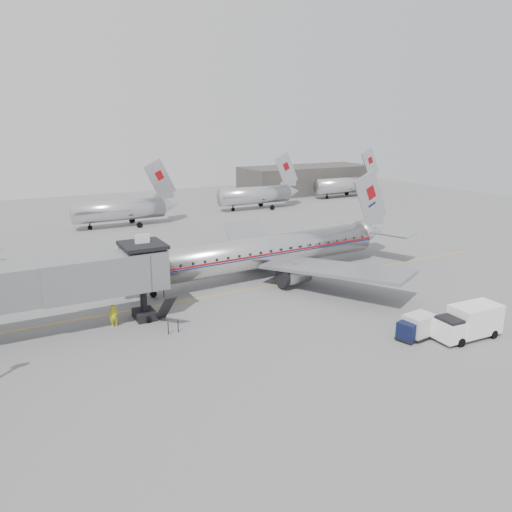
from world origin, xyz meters
The scene contains 12 objects.
ground centered at (0.00, 0.00, 0.00)m, with size 160.00×160.00×0.00m, color slate.
hangar centered at (45.00, 60.00, 3.00)m, with size 30.00×12.00×6.00m, color #3D3A38.
apron_line centered at (3.00, 6.00, 0.01)m, with size 0.15×60.00×0.01m, color gold.
jet_bridge centered at (-16.66, 3.67, 4.18)m, with size 21.00×6.20×7.10m.
distant_aircraft_near centered at (-1.79, 42.00, 2.73)m, with size 16.39×3.20×10.26m.
distant_aircraft_mid centered at (24.21, 46.00, 2.73)m, with size 16.39×3.20×10.26m.
distant_aircraft_far centered at (48.21, 50.00, 2.73)m, with size 16.39×3.20×10.26m.
airliner centered at (6.00, 9.04, 2.66)m, with size 33.47×30.95×10.58m.
service_van centered at (11.11, -11.84, 1.33)m, with size 5.49×2.37×2.54m.
baggage_cart_navy centered at (7.03, -10.00, 0.78)m, with size 2.18×1.87×1.47m.
baggage_cart_white centered at (8.00, -10.00, 0.97)m, with size 2.45×1.95×1.82m.
ramp_worker centered at (-11.93, 3.00, 0.94)m, with size 0.69×0.45×1.88m, color gold.
Camera 1 is at (-19.62, -34.93, 15.97)m, focal length 35.00 mm.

